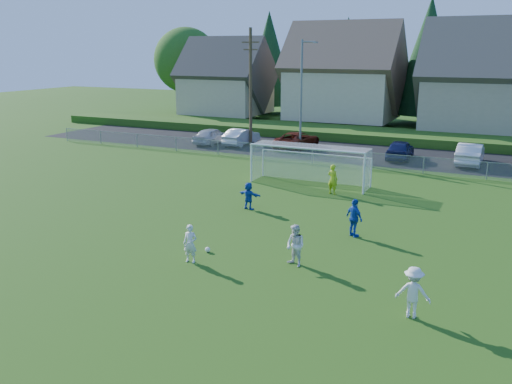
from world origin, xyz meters
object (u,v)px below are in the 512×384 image
car_a (212,136)px  car_c (297,140)px  car_e (400,150)px  car_f (470,154)px  soccer_ball (208,250)px  player_white_a (190,244)px  player_white_c (413,292)px  soccer_goal (311,159)px  player_white_b (295,246)px  player_blue_b (249,196)px  player_blue_a (354,218)px  goalkeeper (333,179)px  car_b (241,137)px

car_a → car_c: car_a is taller
car_e → car_f: car_f is taller
soccer_ball → player_white_a: bearing=-92.7°
player_white_c → car_f: bearing=-91.7°
car_f → soccer_goal: (-8.59, -10.64, 0.83)m
player_white_b → player_blue_b: size_ratio=1.14×
player_blue_a → goalkeeper: (-3.14, 6.75, 0.01)m
car_f → soccer_goal: 13.70m
car_a → car_e: car_e is taller
car_b → car_e: car_e is taller
car_b → car_f: 19.02m
player_blue_a → car_f: player_blue_a is taller
player_blue_a → player_blue_b: 6.52m
player_blue_a → car_f: 19.47m
soccer_ball → car_f: 25.18m
player_white_a → car_f: car_f is taller
soccer_ball → car_c: 25.02m
player_white_b → player_white_c: bearing=-1.6°
player_white_a → car_b: 27.34m
player_white_a → player_white_c: player_white_c is taller
player_white_c → goalkeeper: bearing=-65.2°
player_white_a → player_blue_b: player_white_a is taller
car_e → car_a: bearing=-1.5°
player_blue_a → soccer_goal: size_ratio=0.24×
player_blue_b → car_b: (-9.33, 17.59, -0.01)m
soccer_ball → player_white_c: 9.05m
soccer_ball → car_e: size_ratio=0.05×
car_f → player_blue_b: bearing=61.3°
player_white_c → car_b: size_ratio=0.39×
player_white_a → player_white_c: 8.86m
player_blue_b → car_a: size_ratio=0.34×
player_blue_b → soccer_goal: 6.79m
car_b → car_f: size_ratio=0.91×
soccer_ball → car_f: bearing=70.3°
player_white_b → car_a: bearing=150.4°
player_white_b → car_c: bearing=135.0°
car_b → car_c: size_ratio=0.85×
soccer_ball → player_blue_a: player_blue_a is taller
player_white_a → car_b: bearing=103.5°
player_white_c → car_e: size_ratio=0.39×
goalkeeper → car_e: size_ratio=0.41×
player_blue_b → goalkeeper: 5.78m
player_blue_b → soccer_goal: soccer_goal is taller
car_e → soccer_goal: soccer_goal is taller
soccer_ball → car_e: (3.42, 23.54, 0.64)m
player_white_c → car_e: 26.23m
car_f → car_b: bearing=-0.4°
goalkeeper → car_c: (-7.29, 13.12, -0.17)m
soccer_ball → car_b: 26.24m
player_blue_a → car_c: bearing=-26.5°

